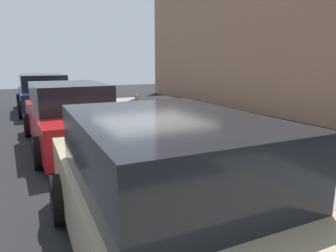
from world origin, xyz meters
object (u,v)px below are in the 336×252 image
(suitcase_black_4, at_px, (203,139))
(bollard_post, at_px, (137,111))
(parked_car_beige_0, at_px, (168,199))
(parked_car_navy_2, at_px, (44,94))
(suitcase_olive_8, at_px, (159,121))
(suitcase_red_3, at_px, (221,146))
(suitcase_maroon_6, at_px, (180,132))
(suitcase_silver_0, at_px, (271,163))
(suitcase_silver_7, at_px, (169,126))
(suitcase_teal_2, at_px, (231,148))
(parked_car_red_1, at_px, (70,117))
(suitcase_olive_1, at_px, (250,158))
(fire_hydrant, at_px, (150,116))
(suitcase_navy_5, at_px, (188,136))

(suitcase_black_4, xyz_separation_m, bollard_post, (3.26, 0.14, 0.15))
(parked_car_beige_0, height_order, parked_car_navy_2, parked_car_beige_0)
(suitcase_olive_8, relative_size, parked_car_beige_0, 0.22)
(suitcase_red_3, height_order, parked_car_beige_0, parked_car_beige_0)
(suitcase_maroon_6, distance_m, bollard_post, 2.24)
(suitcase_silver_0, distance_m, bollard_post, 5.14)
(suitcase_red_3, distance_m, suitcase_silver_7, 2.03)
(suitcase_teal_2, height_order, bollard_post, suitcase_teal_2)
(suitcase_black_4, relative_size, parked_car_red_1, 0.15)
(suitcase_olive_1, height_order, suitcase_red_3, suitcase_olive_1)
(suitcase_maroon_6, bearing_deg, fire_hydrant, 1.15)
(suitcase_silver_7, distance_m, parked_car_red_1, 2.45)
(suitcase_teal_2, relative_size, suitcase_maroon_6, 1.35)
(suitcase_navy_5, distance_m, fire_hydrant, 2.15)
(suitcase_olive_8, height_order, parked_car_navy_2, parked_car_navy_2)
(suitcase_olive_8, relative_size, parked_car_navy_2, 0.20)
(fire_hydrant, distance_m, bollard_post, 0.63)
(suitcase_olive_8, bearing_deg, parked_car_navy_2, 18.22)
(suitcase_teal_2, relative_size, parked_car_navy_2, 0.21)
(suitcase_silver_7, bearing_deg, fire_hydrant, 0.46)
(suitcase_red_3, bearing_deg, suitcase_olive_1, 176.34)
(suitcase_silver_0, height_order, suitcase_navy_5, suitcase_navy_5)
(fire_hydrant, bearing_deg, parked_car_beige_0, 157.25)
(bollard_post, bearing_deg, suitcase_olive_8, -176.18)
(suitcase_maroon_6, height_order, parked_car_red_1, parked_car_red_1)
(suitcase_olive_8, height_order, bollard_post, suitcase_olive_8)
(bollard_post, distance_m, parked_car_navy_2, 5.68)
(suitcase_red_3, bearing_deg, suitcase_silver_0, 175.45)
(fire_hydrant, distance_m, parked_car_beige_0, 5.77)
(parked_car_beige_0, bearing_deg, parked_car_navy_2, 0.00)
(suitcase_navy_5, height_order, parked_car_red_1, parked_car_red_1)
(suitcase_silver_0, distance_m, parked_car_red_1, 4.90)
(suitcase_teal_2, height_order, parked_car_beige_0, parked_car_beige_0)
(suitcase_black_4, relative_size, suitcase_olive_8, 0.74)
(suitcase_olive_1, relative_size, suitcase_navy_5, 1.10)
(parked_car_red_1, xyz_separation_m, parked_car_navy_2, (6.04, -0.00, 0.00))
(suitcase_navy_5, distance_m, suitcase_olive_8, 1.45)
(suitcase_black_4, height_order, suitcase_olive_8, suitcase_olive_8)
(suitcase_navy_5, xyz_separation_m, parked_car_red_1, (1.98, 2.16, 0.31))
(fire_hydrant, xyz_separation_m, parked_car_red_1, (-0.16, 2.23, 0.18))
(fire_hydrant, bearing_deg, suitcase_red_3, -178.77)
(suitcase_teal_2, xyz_separation_m, suitcase_olive_8, (2.91, 0.01, -0.01))
(suitcase_olive_8, xyz_separation_m, parked_car_red_1, (0.54, 2.17, 0.23))
(suitcase_black_4, height_order, suitcase_silver_7, suitcase_black_4)
(fire_hydrant, xyz_separation_m, bollard_post, (0.61, 0.15, 0.07))
(suitcase_teal_2, bearing_deg, parked_car_beige_0, 128.22)
(suitcase_black_4, height_order, parked_car_beige_0, parked_car_beige_0)
(suitcase_teal_2, distance_m, parked_car_navy_2, 9.74)
(suitcase_red_3, height_order, parked_car_navy_2, parked_car_navy_2)
(suitcase_navy_5, xyz_separation_m, parked_car_beige_0, (-3.18, 2.16, 0.31))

